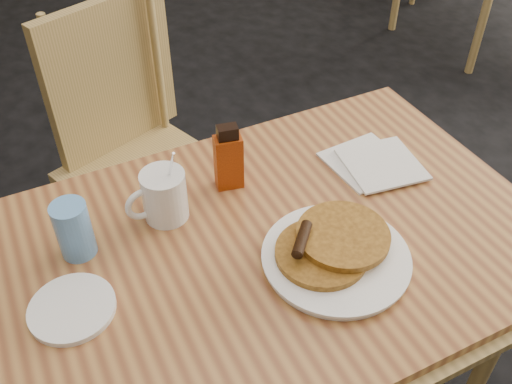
# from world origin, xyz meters

# --- Properties ---
(main_table) EXTENTS (1.23, 0.90, 0.75)m
(main_table) POSITION_xyz_m (0.06, -0.01, 0.71)
(main_table) COLOR #AE763E
(main_table) RESTS_ON floor
(chair_main_far) EXTENTS (0.52, 0.53, 0.95)m
(chair_main_far) POSITION_xyz_m (0.03, 0.73, 0.57)
(chair_main_far) COLOR tan
(chair_main_far) RESTS_ON floor
(pancake_plate) EXTENTS (0.29, 0.29, 0.07)m
(pancake_plate) POSITION_xyz_m (0.13, -0.13, 0.77)
(pancake_plate) COLOR white
(pancake_plate) RESTS_ON main_table
(coffee_mug) EXTENTS (0.13, 0.09, 0.17)m
(coffee_mug) POSITION_xyz_m (-0.10, 0.16, 0.81)
(coffee_mug) COLOR white
(coffee_mug) RESTS_ON main_table
(syrup_bottle) EXTENTS (0.07, 0.05, 0.16)m
(syrup_bottle) POSITION_xyz_m (0.07, 0.18, 0.82)
(syrup_bottle) COLOR maroon
(syrup_bottle) RESTS_ON main_table
(napkin_stack) EXTENTS (0.21, 0.22, 0.01)m
(napkin_stack) POSITION_xyz_m (0.39, 0.06, 0.76)
(napkin_stack) COLOR white
(napkin_stack) RESTS_ON main_table
(blue_tumbler) EXTENTS (0.08, 0.08, 0.12)m
(blue_tumbler) POSITION_xyz_m (-0.29, 0.16, 0.81)
(blue_tumbler) COLOR #619EE4
(blue_tumbler) RESTS_ON main_table
(side_saucer) EXTENTS (0.18, 0.18, 0.01)m
(side_saucer) POSITION_xyz_m (-0.35, 0.03, 0.76)
(side_saucer) COLOR white
(side_saucer) RESTS_ON main_table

